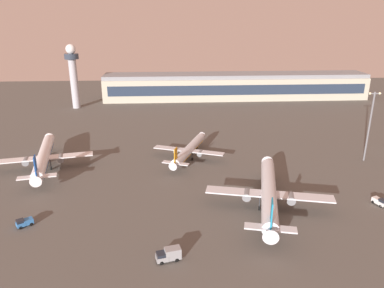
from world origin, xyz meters
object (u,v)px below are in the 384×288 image
airplane_near_gate (269,193)px  catering_truck (169,254)px  airplane_mid_apron (44,157)px  control_tower (73,72)px  maintenance_van (380,201)px  cargo_loader (24,222)px  airplane_terminal_side (189,150)px  apron_light_west (370,122)px

airplane_near_gate → catering_truck: (-28.67, -22.89, -2.93)m
catering_truck → airplane_mid_apron: bearing=25.4°
control_tower → maintenance_van: control_tower is taller
control_tower → cargo_loader: control_tower is taller
airplane_near_gate → maintenance_van: airplane_near_gate is taller
airplane_terminal_side → catering_truck: airplane_terminal_side is taller
maintenance_van → cargo_loader: bearing=-17.3°
airplane_mid_apron → maintenance_van: 112.02m
control_tower → airplane_near_gate: 151.29m
airplane_terminal_side → airplane_near_gate: bearing=-40.9°
control_tower → airplane_terminal_side: size_ratio=1.07×
control_tower → airplane_near_gate: (83.63, -124.94, -16.85)m
airplane_mid_apron → catering_truck: size_ratio=7.30×
airplane_terminal_side → cargo_loader: bearing=-113.7°
airplane_terminal_side → maintenance_van: (53.91, -40.41, -2.31)m
airplane_mid_apron → apron_light_west: bearing=-11.3°
maintenance_van → apron_light_west: apron_light_west is taller
airplane_mid_apron → catering_truck: 71.91m
control_tower → catering_truck: size_ratio=6.11×
cargo_loader → maintenance_van: same height
maintenance_van → airplane_mid_apron: bearing=-38.0°
catering_truck → airplane_near_gate: bearing=-64.9°
airplane_near_gate → control_tower: bearing=137.3°
airplane_near_gate → airplane_mid_apron: size_ratio=1.04×
cargo_loader → apron_light_west: (112.67, 39.82, 13.94)m
airplane_near_gate → airplane_terminal_side: airplane_near_gate is taller
maintenance_van → apron_light_west: bearing=-131.1°
apron_light_west → airplane_terminal_side: bearing=174.8°
airplane_mid_apron → apron_light_west: apron_light_west is taller
airplane_near_gate → airplane_terminal_side: size_ratio=1.33×
control_tower → catering_truck: bearing=-69.6°
catering_truck → apron_light_west: (74.56, 56.36, 13.54)m
airplane_terminal_side → catering_truck: bearing=-75.8°
airplane_mid_apron → airplane_terminal_side: (52.81, 6.52, -0.82)m
airplane_mid_apron → cargo_loader: airplane_mid_apron is taller
control_tower → airplane_terminal_side: (62.68, -85.37, -17.88)m
airplane_mid_apron → maintenance_van: bearing=-29.1°
airplane_terminal_side → cargo_loader: 64.92m
catering_truck → cargo_loader: size_ratio=1.34×
airplane_terminal_side → cargo_loader: airplane_terminal_side is taller
catering_truck → cargo_loader: catering_truck is taller
apron_light_west → airplane_mid_apron: bearing=-179.8°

